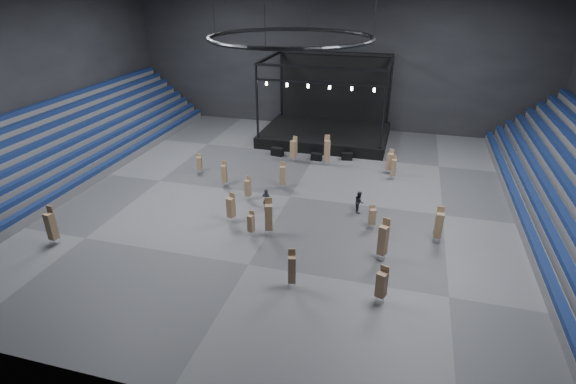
% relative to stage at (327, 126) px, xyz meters
% --- Properties ---
extents(floor, '(50.00, 50.00, 0.00)m').
position_rel_stage_xyz_m(floor, '(-0.00, -16.24, -1.45)').
color(floor, '#494A4C').
rests_on(floor, ground).
extents(wall_back, '(50.00, 0.20, 18.00)m').
position_rel_stage_xyz_m(wall_back, '(-0.00, 4.76, 7.55)').
color(wall_back, black).
rests_on(wall_back, ground).
extents(wall_front, '(50.00, 0.20, 18.00)m').
position_rel_stage_xyz_m(wall_front, '(-0.00, -37.24, 7.55)').
color(wall_front, black).
rests_on(wall_front, ground).
extents(wall_left, '(0.20, 42.00, 18.00)m').
position_rel_stage_xyz_m(wall_left, '(-25.00, -16.24, 7.55)').
color(wall_left, black).
rests_on(wall_left, ground).
extents(bleachers_left, '(7.20, 40.00, 6.40)m').
position_rel_stage_xyz_m(bleachers_left, '(-22.94, -16.24, 0.28)').
color(bleachers_left, '#505052').
rests_on(bleachers_left, floor).
extents(stage, '(14.00, 10.00, 9.20)m').
position_rel_stage_xyz_m(stage, '(0.00, 0.00, 0.00)').
color(stage, black).
rests_on(stage, floor).
extents(truss_ring, '(12.30, 12.30, 5.15)m').
position_rel_stage_xyz_m(truss_ring, '(-0.00, -16.24, 11.55)').
color(truss_ring, black).
rests_on(truss_ring, ceiling).
extents(flight_case_left, '(1.36, 0.82, 0.85)m').
position_rel_stage_xyz_m(flight_case_left, '(-3.90, -7.08, -1.02)').
color(flight_case_left, black).
rests_on(flight_case_left, floor).
extents(flight_case_mid, '(1.16, 0.66, 0.74)m').
position_rel_stage_xyz_m(flight_case_mid, '(0.37, -7.29, -1.08)').
color(flight_case_mid, black).
rests_on(flight_case_mid, floor).
extents(flight_case_right, '(1.20, 0.77, 0.74)m').
position_rel_stage_xyz_m(flight_case_right, '(3.37, -6.36, -1.08)').
color(flight_case_right, black).
rests_on(flight_case_right, floor).
extents(chair_stack_0, '(0.64, 0.64, 2.37)m').
position_rel_stage_xyz_m(chair_stack_0, '(-3.22, -21.61, -0.20)').
color(chair_stack_0, silver).
rests_on(chair_stack_0, floor).
extents(chair_stack_1, '(0.69, 0.69, 3.07)m').
position_rel_stage_xyz_m(chair_stack_1, '(1.61, -8.22, 0.10)').
color(chair_stack_1, silver).
rests_on(chair_stack_1, floor).
extents(chair_stack_2, '(0.70, 0.70, 3.02)m').
position_rel_stage_xyz_m(chair_stack_2, '(8.32, -23.79, 0.08)').
color(chair_stack_2, silver).
rests_on(chair_stack_2, floor).
extents(chair_stack_3, '(0.70, 0.70, 2.39)m').
position_rel_stage_xyz_m(chair_stack_3, '(8.61, -28.22, -0.18)').
color(chair_stack_3, silver).
rests_on(chair_stack_3, floor).
extents(chair_stack_4, '(0.59, 0.59, 2.92)m').
position_rel_stage_xyz_m(chair_stack_4, '(-14.00, -27.93, 0.04)').
color(chair_stack_4, silver).
rests_on(chair_stack_4, floor).
extents(chair_stack_5, '(0.50, 0.50, 1.94)m').
position_rel_stage_xyz_m(chair_stack_5, '(-1.07, -23.16, -0.42)').
color(chair_stack_5, silver).
rests_on(chair_stack_5, floor).
extents(chair_stack_6, '(0.52, 0.52, 1.97)m').
position_rel_stage_xyz_m(chair_stack_6, '(-9.68, -13.56, -0.40)').
color(chair_stack_6, silver).
rests_on(chair_stack_6, floor).
extents(chair_stack_7, '(0.56, 0.56, 2.60)m').
position_rel_stage_xyz_m(chair_stack_7, '(3.32, -28.22, -0.13)').
color(chair_stack_7, silver).
rests_on(chair_stack_7, floor).
extents(chair_stack_8, '(0.46, 0.46, 2.30)m').
position_rel_stage_xyz_m(chair_stack_8, '(8.21, -10.08, -0.27)').
color(chair_stack_8, silver).
rests_on(chair_stack_8, floor).
extents(chair_stack_9, '(0.50, 0.50, 2.36)m').
position_rel_stage_xyz_m(chair_stack_9, '(-6.28, -15.62, -0.24)').
color(chair_stack_9, silver).
rests_on(chair_stack_9, floor).
extents(chair_stack_10, '(0.58, 0.58, 1.89)m').
position_rel_stage_xyz_m(chair_stack_10, '(7.25, -19.83, -0.43)').
color(chair_stack_10, silver).
rests_on(chair_stack_10, floor).
extents(chair_stack_11, '(0.72, 0.72, 2.64)m').
position_rel_stage_xyz_m(chair_stack_11, '(-1.80, -8.22, -0.07)').
color(chair_stack_11, silver).
rests_on(chair_stack_11, floor).
extents(chair_stack_12, '(0.66, 0.66, 2.38)m').
position_rel_stage_xyz_m(chair_stack_12, '(7.81, -8.78, -0.19)').
color(chair_stack_12, silver).
rests_on(chair_stack_12, floor).
extents(chair_stack_13, '(0.68, 0.68, 2.93)m').
position_rel_stage_xyz_m(chair_stack_13, '(0.14, -22.74, 0.05)').
color(chair_stack_13, silver).
rests_on(chair_stack_13, floor).
extents(chair_stack_14, '(0.54, 0.54, 2.09)m').
position_rel_stage_xyz_m(chair_stack_14, '(-3.29, -17.70, -0.36)').
color(chair_stack_14, silver).
rests_on(chair_stack_14, floor).
extents(chair_stack_15, '(0.54, 0.54, 2.76)m').
position_rel_stage_xyz_m(chair_stack_15, '(11.89, -20.58, -0.04)').
color(chair_stack_15, silver).
rests_on(chair_stack_15, floor).
extents(chair_stack_16, '(0.53, 0.53, 2.49)m').
position_rel_stage_xyz_m(chair_stack_16, '(-1.11, -14.72, -0.17)').
color(chair_stack_16, silver).
rests_on(chair_stack_16, floor).
extents(man_center, '(0.69, 0.48, 1.83)m').
position_rel_stage_xyz_m(man_center, '(-1.22, -19.06, -0.53)').
color(man_center, black).
rests_on(man_center, floor).
extents(crew_member, '(0.87, 1.00, 1.76)m').
position_rel_stage_xyz_m(crew_member, '(5.99, -17.41, -0.57)').
color(crew_member, black).
rests_on(crew_member, floor).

